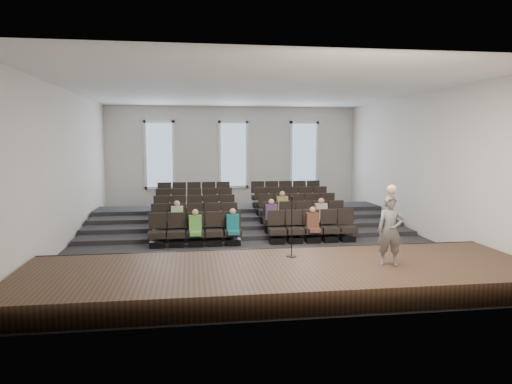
# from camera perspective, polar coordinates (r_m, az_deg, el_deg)

# --- Properties ---
(ground) EXTENTS (14.00, 14.00, 0.00)m
(ground) POSITION_cam_1_polar(r_m,az_deg,el_deg) (15.55, -0.42, -6.04)
(ground) COLOR black
(ground) RESTS_ON ground
(ceiling) EXTENTS (12.00, 14.00, 0.02)m
(ceiling) POSITION_cam_1_polar(r_m,az_deg,el_deg) (15.28, -0.44, 12.64)
(ceiling) COLOR white
(ceiling) RESTS_ON ground
(wall_back) EXTENTS (12.00, 0.04, 5.00)m
(wall_back) POSITION_cam_1_polar(r_m,az_deg,el_deg) (22.18, -2.86, 4.19)
(wall_back) COLOR silver
(wall_back) RESTS_ON ground
(wall_front) EXTENTS (12.00, 0.04, 5.00)m
(wall_front) POSITION_cam_1_polar(r_m,az_deg,el_deg) (8.32, 6.04, 0.53)
(wall_front) COLOR silver
(wall_front) RESTS_ON ground
(wall_left) EXTENTS (0.04, 14.00, 5.00)m
(wall_left) POSITION_cam_1_polar(r_m,az_deg,el_deg) (15.59, -22.96, 2.77)
(wall_left) COLOR silver
(wall_left) RESTS_ON ground
(wall_right) EXTENTS (0.04, 14.00, 5.00)m
(wall_right) POSITION_cam_1_polar(r_m,az_deg,el_deg) (17.09, 20.04, 3.16)
(wall_right) COLOR silver
(wall_right) RESTS_ON ground
(stage) EXTENTS (11.80, 3.60, 0.50)m
(stage) POSITION_cam_1_polar(r_m,az_deg,el_deg) (10.61, 3.32, -10.58)
(stage) COLOR #3F2C1B
(stage) RESTS_ON ground
(stage_lip) EXTENTS (11.80, 0.06, 0.52)m
(stage_lip) POSITION_cam_1_polar(r_m,az_deg,el_deg) (12.29, 1.67, -8.21)
(stage_lip) COLOR black
(stage_lip) RESTS_ON ground
(risers) EXTENTS (11.80, 4.80, 0.60)m
(risers) POSITION_cam_1_polar(r_m,az_deg,el_deg) (18.60, -1.73, -3.37)
(risers) COLOR black
(risers) RESTS_ON ground
(seating_rows) EXTENTS (6.80, 4.70, 1.67)m
(seating_rows) POSITION_cam_1_polar(r_m,az_deg,el_deg) (16.92, -1.12, -2.68)
(seating_rows) COLOR black
(seating_rows) RESTS_ON ground
(windows) EXTENTS (8.44, 0.10, 3.24)m
(windows) POSITION_cam_1_polar(r_m,az_deg,el_deg) (22.10, -2.85, 4.70)
(windows) COLOR white
(windows) RESTS_ON wall_back
(audience) EXTENTS (5.45, 2.64, 1.10)m
(audience) POSITION_cam_1_polar(r_m,az_deg,el_deg) (15.57, 0.19, -3.07)
(audience) COLOR #5AA843
(audience) RESTS_ON seating_rows
(speaker) EXTENTS (0.67, 0.54, 1.61)m
(speaker) POSITION_cam_1_polar(r_m,az_deg,el_deg) (10.94, 16.45, -4.64)
(speaker) COLOR #63605E
(speaker) RESTS_ON stage
(mic_stand) EXTENTS (0.25, 0.25, 1.51)m
(mic_stand) POSITION_cam_1_polar(r_m,az_deg,el_deg) (11.34, 4.49, -5.83)
(mic_stand) COLOR black
(mic_stand) RESTS_ON stage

